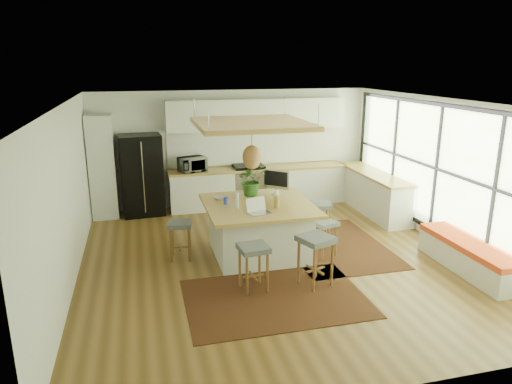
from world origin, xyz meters
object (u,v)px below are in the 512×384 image
object	(u,v)px
microwave	(192,163)
island_plant	(252,183)
monitor	(276,181)
stool_right_back	(320,221)
island	(258,229)
stool_near_right	(315,263)
stool_right_front	(324,236)
fridge	(142,174)
stool_near_left	(253,268)
laptop	(259,207)
stool_left_side	(180,239)

from	to	relation	value
microwave	island_plant	bearing A→B (deg)	-87.16
island_plant	monitor	bearing A→B (deg)	-10.91
stool_right_back	microwave	bearing A→B (deg)	132.42
monitor	island_plant	distance (m)	0.45
island	stool_right_back	bearing A→B (deg)	17.91
stool_near_right	stool_right_front	distance (m)	1.18
island_plant	fridge	bearing A→B (deg)	130.73
fridge	monitor	size ratio (longest dim) A/B	3.48
stool_near_left	island_plant	size ratio (longest dim) A/B	1.20
stool_near_right	stool_right_back	distance (m)	2.00
island	stool_near_left	size ratio (longest dim) A/B	2.60
fridge	laptop	bearing A→B (deg)	-65.36
island	laptop	xyz separation A→B (m)	(-0.12, -0.53, 0.58)
fridge	laptop	distance (m)	3.81
stool_near_left	stool_left_side	size ratio (longest dim) A/B	1.06
fridge	stool_near_left	world-z (taller)	fridge
stool_right_front	stool_right_back	size ratio (longest dim) A/B	0.89
laptop	island_plant	xyz separation A→B (m)	(0.14, 1.08, 0.11)
stool_right_back	laptop	world-z (taller)	laptop
stool_left_side	laptop	xyz separation A→B (m)	(1.24, -0.65, 0.70)
island	stool_near_right	distance (m)	1.50
fridge	stool_near_right	xyz separation A→B (m)	(2.47, -4.21, -0.57)
island	microwave	xyz separation A→B (m)	(-0.82, 2.80, 0.66)
fridge	stool_right_back	distance (m)	4.10
stool_right_front	laptop	size ratio (longest dim) A/B	1.70
stool_right_back	island_plant	world-z (taller)	island_plant
stool_right_front	microwave	world-z (taller)	microwave
stool_right_front	island	bearing A→B (deg)	162.17
stool_left_side	stool_near_right	bearing A→B (deg)	-38.53
stool_left_side	monitor	size ratio (longest dim) A/B	1.30
stool_left_side	microwave	xyz separation A→B (m)	(0.55, 2.68, 0.77)
island	stool_near_right	size ratio (longest dim) A/B	2.33
stool_left_side	microwave	size ratio (longest dim) A/B	1.15
monitor	stool_near_left	bearing A→B (deg)	-75.31
stool_right_front	stool_near_right	bearing A→B (deg)	-119.11
stool_right_front	microwave	bearing A→B (deg)	121.45
stool_left_side	island_plant	size ratio (longest dim) A/B	1.13
laptop	microwave	world-z (taller)	microwave
stool_right_front	stool_left_side	xyz separation A→B (m)	(-2.48, 0.48, 0.00)
fridge	island_plant	size ratio (longest dim) A/B	3.04
laptop	microwave	size ratio (longest dim) A/B	0.64
monitor	microwave	world-z (taller)	monitor
microwave	island_plant	distance (m)	2.40
fridge	monitor	bearing A→B (deg)	-48.33
stool_right_front	island_plant	size ratio (longest dim) A/B	1.07
island_plant	microwave	bearing A→B (deg)	110.34
laptop	monitor	world-z (taller)	monitor
stool_right_back	monitor	world-z (taller)	monitor
laptop	microwave	bearing A→B (deg)	86.11
monitor	stool_near_right	bearing A→B (deg)	-46.79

